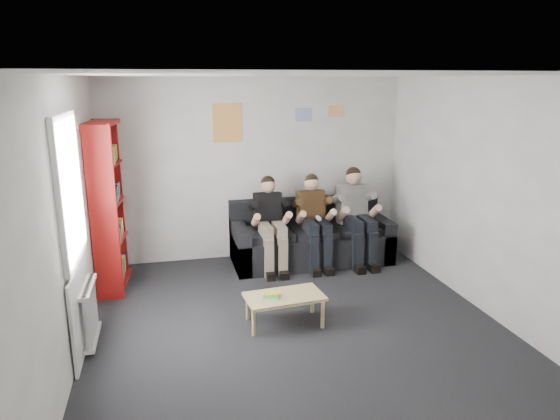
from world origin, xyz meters
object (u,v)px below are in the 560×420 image
Objects in this scene: sofa at (310,240)px; bookshelf at (108,206)px; person_right at (357,216)px; coffee_table at (284,299)px; person_middle at (315,221)px; person_left at (271,224)px.

sofa is 2.92m from bookshelf.
sofa is 0.78m from person_right.
bookshelf reaches higher than sofa.
bookshelf is 2.52× the size of coffee_table.
person_right is (0.65, -0.21, 0.38)m from sofa.
bookshelf is 1.53× the size of person_right.
coffee_table is 2.30m from person_right.
bookshelf is at bearing -173.90° from sofa.
person_right reaches higher than person_middle.
person_left is at bearing 179.98° from person_middle.
coffee_table is at bearing -114.52° from sofa.
bookshelf is 2.20m from person_left.
person_right reaches higher than sofa.
person_left reaches higher than coffee_table.
bookshelf is at bearing 140.74° from coffee_table.
person_right is (1.30, -0.00, 0.03)m from person_left.
sofa reaches higher than coffee_table.
bookshelf reaches higher than person_left.
coffee_table is 1.74m from person_left.
person_left is 0.95× the size of person_right.
sofa is 1.65× the size of person_right.
coffee_table is at bearing -135.97° from person_right.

